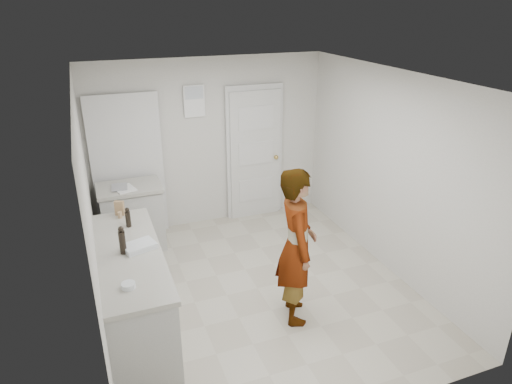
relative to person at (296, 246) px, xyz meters
name	(u,v)px	position (x,y,z in m)	size (l,w,h in m)	color
ground	(257,288)	(-0.20, 0.60, -0.86)	(4.00, 4.00, 0.00)	#ACA490
room_shell	(199,160)	(-0.38, 2.55, 0.16)	(4.00, 4.00, 4.00)	beige
main_counter	(133,294)	(-1.65, 0.40, -0.44)	(0.64, 1.96, 0.93)	beige
side_counter	(133,219)	(-1.45, 2.15, -0.43)	(0.84, 0.61, 0.93)	beige
person	(296,246)	(0.00, 0.00, 0.00)	(0.63, 0.41, 1.73)	silver
cake_mix_box	(120,208)	(-1.64, 1.28, 0.15)	(0.10, 0.05, 0.17)	#9F734F
spice_jar	(120,215)	(-1.65, 1.20, 0.10)	(0.05, 0.05, 0.07)	tan
oil_cruet_a	(128,218)	(-1.58, 0.95, 0.17)	(0.06, 0.06, 0.23)	black
oil_cruet_b	(122,241)	(-1.70, 0.39, 0.20)	(0.07, 0.07, 0.30)	black
baking_dish	(139,246)	(-1.54, 0.42, 0.09)	(0.36, 0.30, 0.05)	silver
egg_bowl	(128,285)	(-1.72, -0.23, 0.09)	(0.12, 0.12, 0.05)	silver
papers	(125,189)	(-1.51, 2.07, 0.07)	(0.24, 0.30, 0.01)	white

